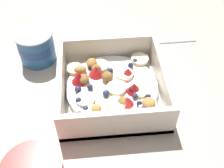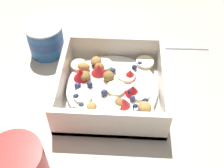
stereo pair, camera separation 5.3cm
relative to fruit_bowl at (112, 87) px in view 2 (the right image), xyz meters
The scene contains 4 objects.
ground_plane 0.03m from the fruit_bowl, 26.14° to the right, with size 2.40×2.40×0.00m, color beige.
fruit_bowl is the anchor object (origin of this frame).
spoon 0.17m from the fruit_bowl, 32.34° to the right, with size 0.03×0.17×0.01m.
yogurt_cup 0.19m from the fruit_bowl, 51.94° to the left, with size 0.08×0.08×0.07m.
Camera 2 is at (-0.38, -0.01, 0.42)m, focal length 45.01 mm.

